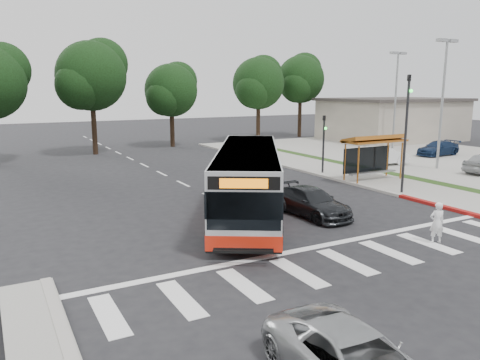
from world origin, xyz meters
TOP-DOWN VIEW (x-y plane):
  - ground at (0.00, 0.00)m, footprint 140.00×140.00m
  - sidewalk_east at (11.00, 8.00)m, footprint 4.00×40.00m
  - curb_east at (9.00, 8.00)m, footprint 0.30×40.00m
  - curb_east_red at (9.00, -2.00)m, footprint 0.32×6.00m
  - parking_lot at (23.00, 10.00)m, footprint 18.00×36.00m
  - commercial_building at (30.00, 22.00)m, footprint 14.00×10.00m
  - building_roof_cap at (30.00, 22.00)m, footprint 14.60×10.60m
  - crosswalk_ladder at (0.00, -5.00)m, footprint 18.00×2.60m
  - bus_shelter at (10.80, 5.10)m, footprint 4.20×1.60m
  - traffic_signal_ne_tall at (9.60, 1.49)m, footprint 0.18×0.37m
  - traffic_signal_ne_short at (9.60, 8.49)m, footprint 0.18×0.37m
  - lot_light_front at (18.00, 6.00)m, footprint 1.90×0.35m
  - lot_light_mid at (24.00, 16.00)m, footprint 1.90×0.35m
  - tree_ne_a at (16.08, 28.06)m, footprint 6.16×5.74m
  - tree_ne_b at (23.08, 30.06)m, footprint 6.16×5.74m
  - tree_north_a at (-1.92, 26.07)m, footprint 6.60×6.15m
  - tree_north_b at (6.07, 28.06)m, footprint 5.72×5.33m
  - transit_bus at (-0.00, 1.84)m, footprint 8.36×11.63m
  - pedestrian at (4.30, -5.08)m, footprint 0.68×0.56m
  - dark_sedan at (2.50, 0.33)m, footprint 2.01×4.49m
  - parked_car_1 at (15.61, 9.06)m, footprint 4.34×1.81m
  - parked_car_3 at (23.61, 10.48)m, footprint 4.41×2.07m

SIDE VIEW (x-z plane):
  - ground at x=0.00m, z-range 0.00..0.00m
  - crosswalk_ladder at x=0.00m, z-range 0.00..0.01m
  - parking_lot at x=23.00m, z-range 0.00..0.10m
  - sidewalk_east at x=11.00m, z-range 0.00..0.12m
  - curb_east at x=9.00m, z-range 0.00..0.15m
  - curb_east_red at x=9.00m, z-range 0.00..0.15m
  - dark_sedan at x=2.50m, z-range 0.00..1.28m
  - parked_car_3 at x=23.61m, z-range 0.10..1.35m
  - pedestrian at x=4.30m, z-range 0.00..1.59m
  - parked_car_1 at x=15.61m, z-range 0.10..1.49m
  - transit_bus at x=0.00m, z-range 0.00..3.10m
  - commercial_building at x=30.00m, z-range 0.00..4.40m
  - bus_shelter at x=10.80m, z-range 0.92..3.78m
  - traffic_signal_ne_short at x=9.60m, z-range 0.48..4.48m
  - traffic_signal_ne_tall at x=9.60m, z-range 0.63..7.13m
  - building_roof_cap at x=30.00m, z-range 4.40..4.70m
  - tree_north_b at x=6.07m, z-range 1.45..9.88m
  - lot_light_front at x=18.00m, z-range 1.40..10.41m
  - lot_light_mid at x=24.00m, z-range 1.40..10.41m
  - tree_ne_a at x=16.08m, z-range 1.74..11.04m
  - tree_ne_b at x=23.08m, z-range 1.91..11.93m
  - tree_north_a at x=-1.92m, z-range 1.84..12.01m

